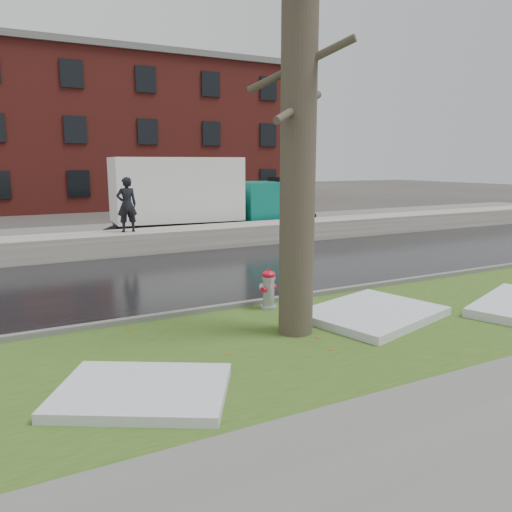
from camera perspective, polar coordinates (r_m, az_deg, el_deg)
name	(u,v)px	position (r m, az deg, el deg)	size (l,w,h in m)	color
ground	(279,319)	(10.06, 2.66, -7.17)	(120.00, 120.00, 0.00)	#47423D
verge	(314,337)	(9.06, 6.70, -9.15)	(60.00, 4.50, 0.04)	#2B4D19
sidewalk	(503,438)	(6.60, 26.36, -18.11)	(60.00, 3.00, 0.05)	slate
road	(198,274)	(13.99, -6.67, -2.06)	(60.00, 7.00, 0.03)	black
parking_lot	(126,235)	(22.02, -14.66, 2.32)	(60.00, 9.00, 0.03)	slate
curb	(256,303)	(10.88, 0.00, -5.39)	(60.00, 0.15, 0.14)	slate
snowbank	(154,241)	(17.85, -11.55, 1.73)	(60.00, 1.60, 0.75)	#B7B1A7
brick_building	(95,135)	(38.92, -17.94, 12.99)	(26.00, 12.00, 10.00)	maroon
bg_tree_right	(302,159)	(38.41, 5.33, 11.00)	(1.40, 1.62, 6.50)	brown
fire_hydrant	(268,287)	(10.47, 1.43, -3.62)	(0.42, 0.40, 0.86)	#9D9FA4
tree	(299,112)	(8.74, 4.90, 16.10)	(1.43, 1.61, 7.69)	brown
box_truck	(201,195)	(21.21, -6.30, 6.97)	(9.92, 2.86, 3.29)	black
worker	(127,205)	(17.42, -14.55, 5.70)	(0.68, 0.44, 1.85)	black
snow_patch_near	(372,313)	(10.26, 13.17, -6.39)	(2.60, 2.00, 0.16)	silver
snow_patch_far	(143,391)	(6.98, -12.83, -14.81)	(2.20, 1.60, 0.14)	silver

